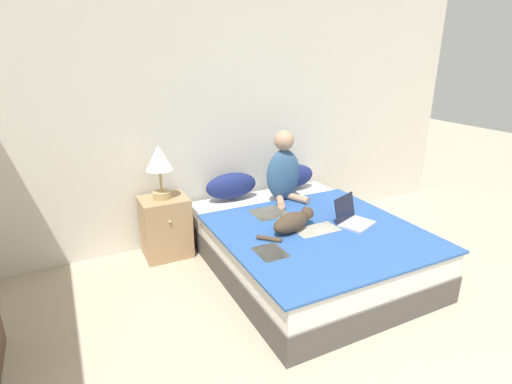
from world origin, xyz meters
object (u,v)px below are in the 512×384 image
(bed, at_px, (306,246))
(pillow_far, at_px, (291,176))
(cat_tabby, at_px, (293,222))
(nightstand, at_px, (166,227))
(laptop_open, at_px, (353,218))
(table_lamp, at_px, (159,162))
(pillow_near, at_px, (231,186))
(person_sitting, at_px, (284,170))

(bed, bearing_deg, pillow_far, 67.77)
(cat_tabby, height_order, nightstand, cat_tabby)
(pillow_far, relative_size, laptop_open, 1.46)
(table_lamp, bearing_deg, laptop_open, -35.70)
(pillow_near, bearing_deg, nightstand, -175.93)
(laptop_open, xyz_separation_m, table_lamp, (-1.39, 1.00, 0.42))
(pillow_near, relative_size, person_sitting, 0.77)
(bed, bearing_deg, laptop_open, -28.98)
(pillow_far, xyz_separation_m, nightstand, (-1.39, -0.05, -0.29))
(nightstand, relative_size, table_lamp, 1.16)
(bed, distance_m, person_sitting, 0.80)
(table_lamp, bearing_deg, cat_tabby, -46.34)
(bed, bearing_deg, person_sitting, 80.29)
(person_sitting, relative_size, table_lamp, 1.39)
(person_sitting, relative_size, nightstand, 1.20)
(cat_tabby, distance_m, table_lamp, 1.29)
(person_sitting, distance_m, laptop_open, 0.85)
(bed, distance_m, nightstand, 1.32)
(laptop_open, distance_m, nightstand, 1.71)
(pillow_near, height_order, laptop_open, pillow_near)
(person_sitting, bearing_deg, bed, -99.71)
(bed, relative_size, cat_tabby, 3.42)
(cat_tabby, distance_m, nightstand, 1.24)
(nightstand, bearing_deg, table_lamp, 131.11)
(bed, height_order, pillow_far, pillow_far)
(table_lamp, bearing_deg, person_sitting, -10.71)
(pillow_near, bearing_deg, person_sitting, -29.95)
(bed, distance_m, table_lamp, 1.50)
(cat_tabby, bearing_deg, pillow_far, 43.62)
(laptop_open, height_order, nightstand, laptop_open)
(nightstand, height_order, table_lamp, table_lamp)
(pillow_near, distance_m, pillow_far, 0.70)
(cat_tabby, relative_size, nightstand, 0.99)
(person_sitting, bearing_deg, pillow_near, 150.05)
(cat_tabby, bearing_deg, bed, 6.01)
(pillow_near, relative_size, table_lamp, 1.07)
(bed, height_order, table_lamp, table_lamp)
(pillow_far, bearing_deg, bed, -112.23)
(person_sitting, height_order, nightstand, person_sitting)
(bed, xyz_separation_m, cat_tabby, (-0.20, -0.08, 0.31))
(cat_tabby, bearing_deg, nightstand, 117.77)
(person_sitting, relative_size, laptop_open, 1.90)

